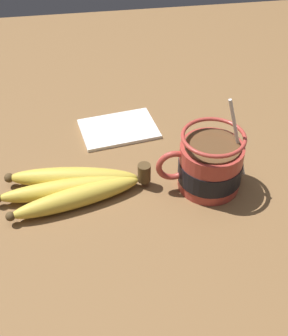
# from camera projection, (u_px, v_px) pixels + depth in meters

# --- Properties ---
(table) EXTENTS (1.37, 1.37, 0.03)m
(table) POSITION_uv_depth(u_px,v_px,m) (162.00, 189.00, 0.74)
(table) COLOR brown
(table) RESTS_ON ground
(coffee_mug) EXTENTS (0.14, 0.10, 0.16)m
(coffee_mug) POSITION_uv_depth(u_px,v_px,m) (210.00, 165.00, 0.70)
(coffee_mug) COLOR #B23D33
(coffee_mug) RESTS_ON table
(banana_bunch) EXTENTS (0.24, 0.11, 0.04)m
(banana_bunch) POSITION_uv_depth(u_px,v_px,m) (74.00, 187.00, 0.70)
(banana_bunch) COLOR #4C381E
(banana_bunch) RESTS_ON table
(napkin) EXTENTS (0.14, 0.11, 0.01)m
(napkin) POSITION_uv_depth(u_px,v_px,m) (119.00, 129.00, 0.84)
(napkin) COLOR white
(napkin) RESTS_ON table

